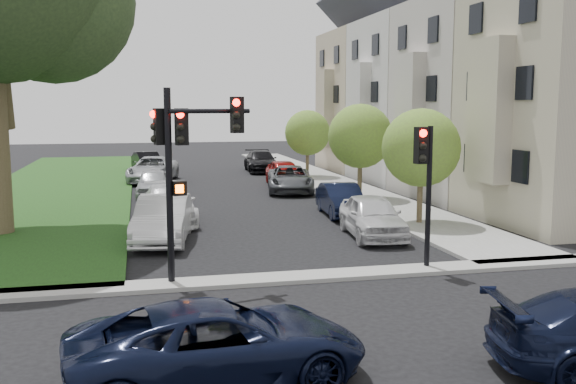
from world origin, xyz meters
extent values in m
plane|color=black|center=(0.00, 0.00, 0.00)|extent=(140.00, 140.00, 0.00)
cube|color=#1A3814|center=(-9.00, 24.00, 0.06)|extent=(8.00, 44.00, 0.12)
cube|color=gray|center=(6.75, 24.00, 0.06)|extent=(3.50, 44.00, 0.12)
cube|color=gray|center=(0.00, 2.00, 0.06)|extent=(60.00, 1.00, 0.12)
cube|color=#9F9788|center=(8.65, 8.00, 4.50)|extent=(0.70, 2.20, 5.50)
cube|color=black|center=(8.95, 8.00, 5.50)|extent=(0.08, 3.60, 6.00)
cube|color=#B2A79A|center=(12.50, 15.50, 5.00)|extent=(7.00, 7.40, 10.00)
cube|color=#B2A79A|center=(8.65, 15.50, 4.50)|extent=(0.70, 2.20, 5.50)
cube|color=black|center=(8.95, 15.50, 5.50)|extent=(0.08, 3.60, 6.00)
cube|color=beige|center=(12.50, 23.00, 5.00)|extent=(7.00, 7.40, 10.00)
cube|color=beige|center=(8.65, 23.00, 4.50)|extent=(0.70, 2.20, 5.50)
cube|color=black|center=(8.95, 23.00, 5.50)|extent=(0.08, 3.60, 6.00)
cube|color=#A09B86|center=(12.50, 30.50, 5.00)|extent=(7.00, 7.40, 10.00)
cube|color=#A09B86|center=(8.65, 30.50, 4.50)|extent=(0.70, 2.20, 5.50)
cube|color=black|center=(8.95, 30.50, 5.50)|extent=(0.08, 3.60, 6.00)
sphere|color=#25371D|center=(-7.51, 11.23, 8.54)|extent=(6.07, 6.07, 6.07)
cylinder|color=#4D3E26|center=(6.20, 8.70, 1.10)|extent=(0.22, 0.22, 2.19)
sphere|color=#5C7631|center=(6.20, 8.70, 3.07)|extent=(3.07, 3.07, 3.07)
cylinder|color=#4D3E26|center=(6.20, 15.78, 1.14)|extent=(0.23, 0.23, 2.29)
sphere|color=#5C7631|center=(6.20, 15.78, 3.20)|extent=(3.20, 3.20, 3.20)
cylinder|color=#4D3E26|center=(6.20, 26.04, 1.06)|extent=(0.21, 0.21, 2.11)
sphere|color=#5C7631|center=(6.20, 26.04, 2.96)|extent=(2.96, 2.96, 2.96)
cylinder|color=black|center=(-3.80, 2.20, 2.58)|extent=(0.22, 0.22, 5.15)
cylinder|color=black|center=(-2.71, 2.20, 4.56)|extent=(2.14, 0.65, 0.12)
cube|color=black|center=(-3.45, 2.20, 4.16)|extent=(0.35, 0.32, 0.94)
cube|color=black|center=(-2.02, 2.20, 4.46)|extent=(0.35, 0.32, 0.94)
cube|color=black|center=(-4.00, 2.45, 4.16)|extent=(0.32, 0.35, 0.94)
sphere|color=#FF0C05|center=(-3.45, 2.05, 4.48)|extent=(0.20, 0.20, 0.20)
sphere|color=black|center=(-3.45, 2.05, 3.84)|extent=(0.20, 0.20, 0.20)
cube|color=black|center=(-3.55, 2.20, 2.58)|extent=(0.40, 0.32, 0.38)
cube|color=#FF5905|center=(-3.55, 2.06, 2.58)|extent=(0.22, 0.03, 0.22)
cylinder|color=black|center=(3.46, 2.20, 2.07)|extent=(0.17, 0.17, 4.13)
cube|color=black|center=(3.19, 2.20, 3.59)|extent=(0.36, 0.33, 1.03)
sphere|color=#FF0C05|center=(3.19, 2.04, 3.94)|extent=(0.22, 0.22, 0.22)
imported|color=black|center=(-3.32, -4.09, 0.70)|extent=(5.30, 2.90, 1.41)
imported|color=silver|center=(3.57, 6.95, 0.76)|extent=(2.26, 4.64, 1.52)
imported|color=black|center=(3.86, 11.50, 0.69)|extent=(1.78, 4.28, 1.38)
imported|color=#3F4247|center=(3.48, 19.44, 0.72)|extent=(3.28, 5.50, 1.43)
imported|color=maroon|center=(3.85, 22.55, 0.75)|extent=(1.92, 4.48, 1.51)
imported|color=black|center=(3.97, 30.56, 0.75)|extent=(2.41, 5.30, 1.50)
imported|color=silver|center=(-3.80, 7.80, 0.80)|extent=(2.40, 5.04, 1.59)
imported|color=silver|center=(-3.45, 11.53, 0.75)|extent=(2.15, 5.17, 1.49)
imported|color=#999BA0|center=(-3.87, 19.05, 0.73)|extent=(1.91, 4.36, 1.46)
imported|color=#999BA0|center=(-3.72, 25.93, 0.78)|extent=(3.59, 6.03, 1.57)
imported|color=black|center=(-3.97, 32.42, 0.71)|extent=(2.37, 4.54, 1.42)
camera|label=1|loc=(-4.53, -14.47, 4.69)|focal=40.00mm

